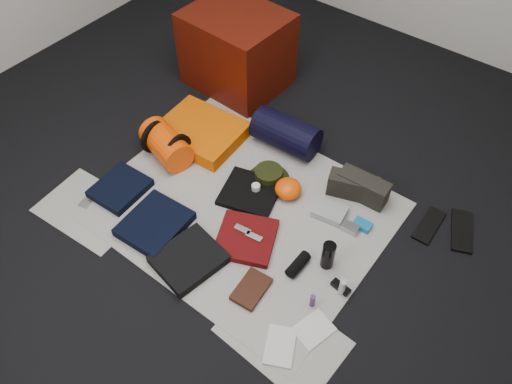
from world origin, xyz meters
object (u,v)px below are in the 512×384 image
Objects in this scene: red_cabinet at (237,50)px; water_bottle at (328,255)px; paperback_book at (251,289)px; stuff_sack at (166,144)px; sleeping_pad at (201,132)px; navy_duffel at (286,133)px; compact_camera at (350,228)px.

water_bottle is at bearing -31.99° from red_cabinet.
water_bottle reaches higher than paperback_book.
stuff_sack is 1.11m from paperback_book.
sleeping_pad is 0.56m from navy_duffel.
stuff_sack is 1.95× the size of water_bottle.
stuff_sack is 1.63× the size of paperback_book.
compact_camera is (1.16, -0.06, -0.03)m from sleeping_pad.
sleeping_pad is 1.23m from water_bottle.
navy_duffel reaches higher than water_bottle.
red_cabinet is 0.90m from stuff_sack.
sleeping_pad reaches higher than paperback_book.
navy_duffel is 0.92m from water_bottle.
compact_camera is at bearing -2.95° from sleeping_pad.
navy_duffel is 2.40× the size of water_bottle.
stuff_sack reaches higher than water_bottle.
stuff_sack is at bearing -101.93° from sleeping_pad.
water_bottle is (0.70, -0.60, -0.02)m from navy_duffel.
stuff_sack reaches higher than paperback_book.
navy_duffel is 4.33× the size of compact_camera.
water_bottle reaches higher than compact_camera.
red_cabinet is at bearing 125.68° from paperback_book.
red_cabinet is 0.77m from navy_duffel.
compact_camera is (-0.02, 0.27, -0.07)m from water_bottle.
sleeping_pad is at bearing 164.29° from water_bottle.
stuff_sack is 0.81× the size of navy_duffel.
paperback_book is (-0.21, -0.64, -0.00)m from compact_camera.
water_bottle is 0.84× the size of paperback_book.
paperback_book is at bearing -46.30° from red_cabinet.
red_cabinet is 1.76m from paperback_book.
stuff_sack is 1.24m from compact_camera.
water_bottle is 0.44m from paperback_book.
red_cabinet reaches higher than sleeping_pad.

